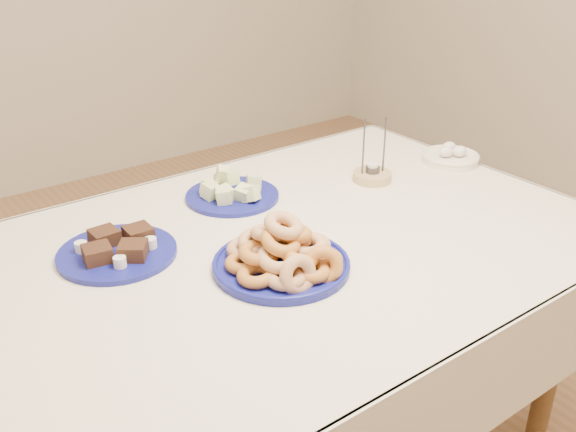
% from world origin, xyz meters
% --- Properties ---
extents(dining_table, '(1.71, 1.11, 0.75)m').
position_xyz_m(dining_table, '(0.00, 0.00, 0.64)').
color(dining_table, brown).
rests_on(dining_table, ground).
extents(donut_platter, '(0.37, 0.37, 0.15)m').
position_xyz_m(donut_platter, '(-0.06, -0.11, 0.79)').
color(donut_platter, navy).
rests_on(donut_platter, dining_table).
extents(melon_plate, '(0.33, 0.33, 0.09)m').
position_xyz_m(melon_plate, '(0.06, 0.30, 0.77)').
color(melon_plate, navy).
rests_on(melon_plate, dining_table).
extents(brownie_plate, '(0.36, 0.36, 0.05)m').
position_xyz_m(brownie_plate, '(-0.34, 0.18, 0.77)').
color(brownie_plate, navy).
rests_on(brownie_plate, dining_table).
extents(candle_holder, '(0.15, 0.15, 0.20)m').
position_xyz_m(candle_holder, '(0.47, 0.16, 0.77)').
color(candle_holder, tan).
rests_on(candle_holder, dining_table).
extents(egg_bowl, '(0.24, 0.24, 0.06)m').
position_xyz_m(egg_bowl, '(0.79, 0.12, 0.77)').
color(egg_bowl, silver).
rests_on(egg_bowl, dining_table).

